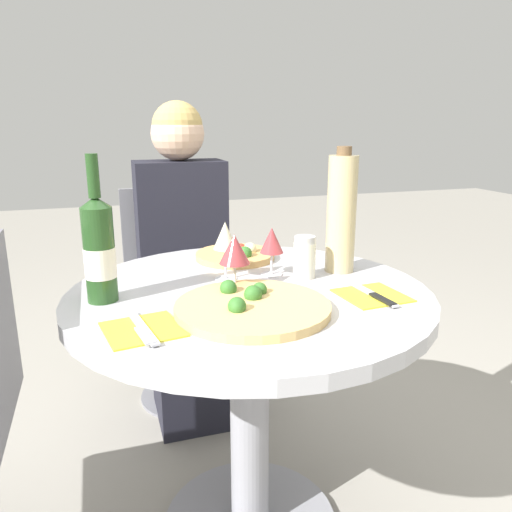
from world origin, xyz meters
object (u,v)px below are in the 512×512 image
(dining_table, at_px, (249,351))
(tall_carafe, at_px, (341,214))
(pizza_large, at_px, (251,306))
(seated_diner, at_px, (186,275))
(chair_behind_diner, at_px, (182,295))
(wine_bottle, at_px, (99,250))

(dining_table, relative_size, tall_carafe, 2.64)
(pizza_large, bearing_deg, seated_diner, 90.32)
(chair_behind_diner, xyz_separation_m, seated_diner, (0.00, -0.14, 0.13))
(pizza_large, relative_size, wine_bottle, 1.02)
(seated_diner, relative_size, tall_carafe, 3.48)
(chair_behind_diner, bearing_deg, wine_bottle, 68.68)
(dining_table, relative_size, chair_behind_diner, 1.06)
(pizza_large, distance_m, wine_bottle, 0.38)
(pizza_large, bearing_deg, tall_carafe, 34.21)
(chair_behind_diner, bearing_deg, dining_table, 93.05)
(chair_behind_diner, relative_size, seated_diner, 0.72)
(dining_table, distance_m, seated_diner, 0.69)
(seated_diner, bearing_deg, wine_bottle, 64.77)
(chair_behind_diner, xyz_separation_m, wine_bottle, (-0.31, -0.79, 0.42))
(dining_table, height_order, seated_diner, seated_diner)
(wine_bottle, distance_m, tall_carafe, 0.65)
(chair_behind_diner, height_order, wine_bottle, wine_bottle)
(seated_diner, height_order, wine_bottle, seated_diner)
(chair_behind_diner, relative_size, pizza_large, 2.48)
(dining_table, height_order, chair_behind_diner, chair_behind_diner)
(tall_carafe, bearing_deg, seated_diner, 118.99)
(tall_carafe, bearing_deg, chair_behind_diner, 114.35)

